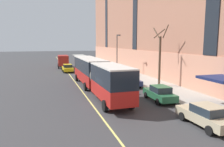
# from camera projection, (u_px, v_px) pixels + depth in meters

# --- Properties ---
(ground_plane) EXTENTS (260.00, 260.00, 0.00)m
(ground_plane) POSITION_uv_depth(u_px,v_px,m) (106.00, 105.00, 20.59)
(ground_plane) COLOR #38383A
(sidewalk) EXTENTS (4.91, 160.00, 0.15)m
(sidewalk) POSITION_uv_depth(u_px,v_px,m) (173.00, 91.00, 26.04)
(sidewalk) COLOR #ADA89E
(sidewalk) RESTS_ON ground
(city_bus) EXTENTS (3.03, 18.87, 3.73)m
(city_bus) POSITION_uv_depth(u_px,v_px,m) (96.00, 73.00, 26.03)
(city_bus) COLOR red
(city_bus) RESTS_ON ground
(parked_car_navy_0) EXTENTS (2.13, 4.82, 1.56)m
(parked_car_navy_0) POSITION_uv_depth(u_px,v_px,m) (129.00, 80.00, 29.30)
(parked_car_navy_0) COLOR navy
(parked_car_navy_0) RESTS_ON ground
(parked_car_black_3) EXTENTS (2.02, 4.50, 1.56)m
(parked_car_black_3) POSITION_uv_depth(u_px,v_px,m) (101.00, 67.00, 44.32)
(parked_car_black_3) COLOR black
(parked_car_black_3) RESTS_ON ground
(parked_car_champagne_4) EXTENTS (2.07, 4.57, 1.56)m
(parked_car_champagne_4) POSITION_uv_depth(u_px,v_px,m) (206.00, 115.00, 15.25)
(parked_car_champagne_4) COLOR #BCAD89
(parked_car_champagne_4) RESTS_ON ground
(parked_car_champagne_5) EXTENTS (2.08, 4.71, 1.56)m
(parked_car_champagne_5) POSITION_uv_depth(u_px,v_px,m) (112.00, 72.00, 37.57)
(parked_car_champagne_5) COLOR #BCAD89
(parked_car_champagne_5) RESTS_ON ground
(parked_car_green_6) EXTENTS (2.14, 4.38, 1.56)m
(parked_car_green_6) POSITION_uv_depth(u_px,v_px,m) (92.00, 63.00, 52.62)
(parked_car_green_6) COLOR #23603D
(parked_car_green_6) RESTS_ON ground
(parked_car_green_7) EXTENTS (2.03, 4.49, 1.56)m
(parked_car_green_7) POSITION_uv_depth(u_px,v_px,m) (160.00, 93.00, 21.81)
(parked_car_green_7) COLOR #23603D
(parked_car_green_7) RESTS_ON ground
(box_truck) EXTENTS (2.52, 6.85, 2.90)m
(box_truck) POSITION_uv_depth(u_px,v_px,m) (63.00, 61.00, 49.83)
(box_truck) COLOR maroon
(box_truck) RESTS_ON ground
(taxi_cab) EXTENTS (2.05, 4.50, 1.56)m
(taxi_cab) POSITION_uv_depth(u_px,v_px,m) (68.00, 68.00, 43.11)
(taxi_cab) COLOR yellow
(taxi_cab) RESTS_ON ground
(street_tree_mid_block) EXTENTS (1.72, 1.76, 7.92)m
(street_tree_mid_block) POSITION_uv_depth(u_px,v_px,m) (160.00, 57.00, 28.64)
(street_tree_mid_block) COLOR brown
(street_tree_mid_block) RESTS_ON sidewalk
(street_lamp) EXTENTS (0.36, 1.48, 7.07)m
(street_lamp) POSITION_uv_depth(u_px,v_px,m) (117.00, 50.00, 39.47)
(street_lamp) COLOR #2D2D30
(street_lamp) RESTS_ON sidewalk
(lane_centerline) EXTENTS (0.16, 140.00, 0.01)m
(lane_centerline) POSITION_uv_depth(u_px,v_px,m) (87.00, 98.00, 23.07)
(lane_centerline) COLOR #E0D66B
(lane_centerline) RESTS_ON ground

